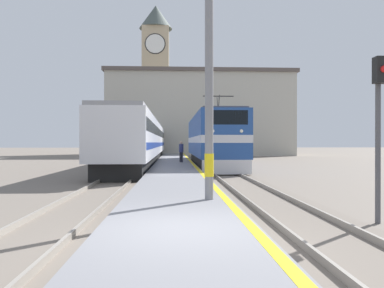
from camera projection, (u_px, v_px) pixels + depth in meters
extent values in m
plane|color=#70665B|center=(174.00, 161.00, 36.47)|extent=(200.00, 200.00, 0.00)
cube|color=slate|center=(174.00, 162.00, 31.48)|extent=(2.86, 140.00, 0.37)
cube|color=yellow|center=(190.00, 160.00, 31.54)|extent=(0.20, 140.00, 0.00)
cube|color=#70665B|center=(208.00, 164.00, 31.63)|extent=(2.84, 140.00, 0.02)
cube|color=gray|center=(200.00, 163.00, 31.59)|extent=(0.07, 140.00, 0.14)
cube|color=gray|center=(217.00, 163.00, 31.66)|extent=(0.07, 140.00, 0.14)
cube|color=#70665B|center=(141.00, 164.00, 31.34)|extent=(2.83, 140.00, 0.02)
cube|color=gray|center=(133.00, 164.00, 31.31)|extent=(0.07, 140.00, 0.14)
cube|color=gray|center=(150.00, 164.00, 31.38)|extent=(0.07, 140.00, 0.14)
cube|color=black|center=(212.00, 161.00, 28.79)|extent=(2.46, 15.08, 0.90)
cube|color=#23478C|center=(212.00, 136.00, 28.78)|extent=(2.90, 16.39, 2.90)
cube|color=silver|center=(212.00, 140.00, 28.79)|extent=(2.92, 16.41, 0.44)
cube|color=silver|center=(227.00, 167.00, 20.76)|extent=(2.75, 0.30, 0.81)
cube|color=black|center=(227.00, 117.00, 20.65)|extent=(2.32, 0.12, 0.80)
sphere|color=white|center=(213.00, 131.00, 20.58)|extent=(0.20, 0.20, 0.20)
sphere|color=white|center=(241.00, 131.00, 20.66)|extent=(0.20, 0.20, 0.20)
cube|color=#4C4C51|center=(212.00, 117.00, 28.78)|extent=(2.61, 15.57, 0.12)
cylinder|color=#333333|center=(219.00, 103.00, 24.33)|extent=(0.06, 0.63, 1.03)
cylinder|color=#333333|center=(218.00, 104.00, 25.03)|extent=(0.06, 0.63, 1.03)
cube|color=#262626|center=(218.00, 96.00, 24.68)|extent=(2.03, 0.08, 0.06)
cube|color=black|center=(143.00, 158.00, 32.95)|extent=(2.46, 31.69, 0.90)
cube|color=silver|center=(143.00, 139.00, 32.95)|extent=(2.90, 33.01, 2.61)
cube|color=black|center=(143.00, 133.00, 32.94)|extent=(2.92, 32.35, 0.64)
cube|color=navy|center=(143.00, 144.00, 32.95)|extent=(2.92, 32.35, 0.36)
cube|color=gray|center=(143.00, 123.00, 32.94)|extent=(2.67, 33.01, 0.20)
cylinder|color=gray|center=(209.00, 50.00, 9.73)|extent=(0.22, 0.22, 7.77)
cylinder|color=yellow|center=(209.00, 165.00, 9.74)|extent=(0.24, 0.24, 0.60)
cylinder|color=#23232D|center=(181.00, 157.00, 28.23)|extent=(0.26, 0.26, 0.75)
cylinder|color=navy|center=(181.00, 148.00, 28.23)|extent=(0.34, 0.34, 0.62)
sphere|color=tan|center=(181.00, 143.00, 28.22)|extent=(0.20, 0.20, 0.20)
cube|color=tan|center=(156.00, 91.00, 64.65)|extent=(4.51, 4.51, 21.51)
cylinder|color=black|center=(155.00, 44.00, 62.35)|extent=(3.46, 0.06, 3.46)
cylinder|color=white|center=(155.00, 44.00, 62.32)|extent=(3.16, 0.10, 3.16)
cone|color=#47514C|center=(156.00, 17.00, 64.60)|extent=(5.64, 5.64, 4.06)
cube|color=#B7B2A3|center=(200.00, 116.00, 54.62)|extent=(26.02, 8.75, 11.47)
cube|color=#564C47|center=(200.00, 75.00, 54.59)|extent=(26.62, 9.35, 0.50)
cylinder|color=#4C4C51|center=(378.00, 154.00, 8.58)|extent=(0.12, 0.12, 3.20)
cube|color=black|center=(381.00, 70.00, 8.45)|extent=(0.30, 0.24, 0.60)
sphere|color=red|center=(384.00, 69.00, 8.32)|extent=(0.16, 0.16, 0.16)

